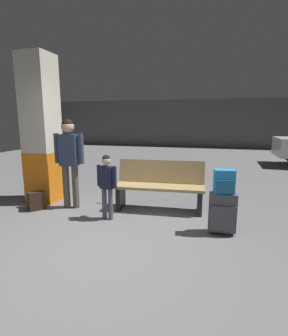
{
  "coord_description": "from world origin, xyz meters",
  "views": [
    {
      "loc": [
        1.3,
        -2.67,
        1.63
      ],
      "look_at": [
        0.22,
        1.3,
        0.85
      ],
      "focal_mm": 27.34,
      "sensor_mm": 36.0,
      "label": 1
    }
  ],
  "objects_px": {
    "structural_pillar": "(42,131)",
    "bench": "(160,186)",
    "suitcase": "(222,212)",
    "adult": "(69,154)",
    "child": "(107,180)",
    "backpack_bright": "(224,182)",
    "backpack_dark_floor": "(36,201)"
  },
  "relations": [
    {
      "from": "suitcase",
      "to": "adult",
      "type": "relative_size",
      "value": 0.37
    },
    {
      "from": "structural_pillar",
      "to": "bench",
      "type": "xyz_separation_m",
      "value": [
        2.35,
        0.09,
        -0.97
      ]
    },
    {
      "from": "child",
      "to": "bench",
      "type": "bearing_deg",
      "value": 43.38
    },
    {
      "from": "structural_pillar",
      "to": "suitcase",
      "type": "distance_m",
      "value": 3.67
    },
    {
      "from": "suitcase",
      "to": "backpack_dark_floor",
      "type": "xyz_separation_m",
      "value": [
        -3.25,
        0.15,
        -0.15
      ]
    },
    {
      "from": "suitcase",
      "to": "child",
      "type": "bearing_deg",
      "value": 177.29
    },
    {
      "from": "child",
      "to": "suitcase",
      "type": "bearing_deg",
      "value": -2.71
    },
    {
      "from": "suitcase",
      "to": "backpack_bright",
      "type": "relative_size",
      "value": 1.78
    },
    {
      "from": "structural_pillar",
      "to": "backpack_dark_floor",
      "type": "relative_size",
      "value": 8.39
    },
    {
      "from": "child",
      "to": "backpack_dark_floor",
      "type": "relative_size",
      "value": 3.17
    },
    {
      "from": "suitcase",
      "to": "adult",
      "type": "height_order",
      "value": "adult"
    },
    {
      "from": "bench",
      "to": "child",
      "type": "xyz_separation_m",
      "value": [
        -0.73,
        -0.69,
        0.22
      ]
    },
    {
      "from": "bench",
      "to": "backpack_bright",
      "type": "xyz_separation_m",
      "value": [
        1.08,
        -0.78,
        0.33
      ]
    },
    {
      "from": "structural_pillar",
      "to": "bench",
      "type": "distance_m",
      "value": 2.55
    },
    {
      "from": "bench",
      "to": "suitcase",
      "type": "distance_m",
      "value": 1.34
    },
    {
      "from": "bench",
      "to": "child",
      "type": "height_order",
      "value": "child"
    },
    {
      "from": "bench",
      "to": "adult",
      "type": "relative_size",
      "value": 1.0
    },
    {
      "from": "backpack_bright",
      "to": "adult",
      "type": "distance_m",
      "value": 2.74
    },
    {
      "from": "suitcase",
      "to": "structural_pillar",
      "type": "bearing_deg",
      "value": 168.57
    },
    {
      "from": "structural_pillar",
      "to": "bench",
      "type": "height_order",
      "value": "structural_pillar"
    },
    {
      "from": "structural_pillar",
      "to": "backpack_bright",
      "type": "height_order",
      "value": "structural_pillar"
    },
    {
      "from": "bench",
      "to": "adult",
      "type": "bearing_deg",
      "value": -168.03
    },
    {
      "from": "suitcase",
      "to": "backpack_bright",
      "type": "xyz_separation_m",
      "value": [
        0.0,
        -0.0,
        0.45
      ]
    },
    {
      "from": "backpack_bright",
      "to": "adult",
      "type": "height_order",
      "value": "adult"
    },
    {
      "from": "backpack_dark_floor",
      "to": "backpack_bright",
      "type": "bearing_deg",
      "value": -2.72
    },
    {
      "from": "child",
      "to": "adult",
      "type": "relative_size",
      "value": 0.66
    },
    {
      "from": "structural_pillar",
      "to": "adult",
      "type": "height_order",
      "value": "structural_pillar"
    },
    {
      "from": "backpack_bright",
      "to": "child",
      "type": "height_order",
      "value": "child"
    },
    {
      "from": "bench",
      "to": "child",
      "type": "bearing_deg",
      "value": -136.62
    },
    {
      "from": "child",
      "to": "backpack_dark_floor",
      "type": "bearing_deg",
      "value": 177.28
    },
    {
      "from": "structural_pillar",
      "to": "backpack_bright",
      "type": "xyz_separation_m",
      "value": [
        3.44,
        -0.7,
        -0.64
      ]
    },
    {
      "from": "structural_pillar",
      "to": "adult",
      "type": "relative_size",
      "value": 1.74
    }
  ]
}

